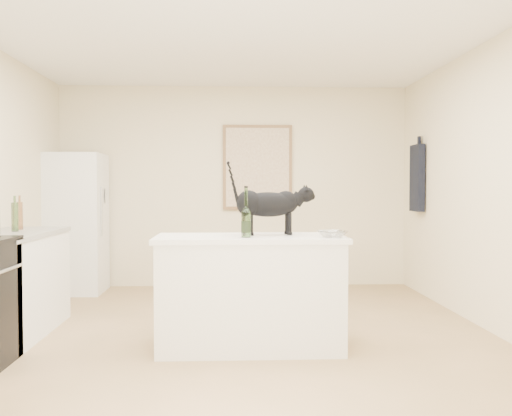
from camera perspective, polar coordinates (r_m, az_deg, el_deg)
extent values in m
plane|color=tan|center=(4.91, -1.88, -13.11)|extent=(5.50, 5.50, 0.00)
plane|color=white|center=(4.92, -1.91, 17.54)|extent=(5.50, 5.50, 0.00)
plane|color=beige|center=(7.49, -2.16, 2.15)|extent=(4.50, 0.00, 4.50)
plane|color=beige|center=(1.99, -0.91, 2.56)|extent=(4.50, 0.00, 4.50)
plane|color=beige|center=(5.28, 23.37, 2.05)|extent=(0.00, 5.50, 5.50)
cube|color=white|center=(4.63, -0.60, -8.60)|extent=(1.44, 0.67, 0.86)
cube|color=white|center=(4.56, -0.60, -3.04)|extent=(1.50, 0.70, 0.04)
cube|color=white|center=(5.45, -23.05, -7.13)|extent=(0.60, 1.40, 0.86)
cube|color=gray|center=(5.40, -23.11, -2.41)|extent=(0.62, 1.44, 0.04)
cube|color=white|center=(7.35, -17.51, -1.45)|extent=(0.68, 0.68, 1.70)
cube|color=brown|center=(7.48, 0.15, 4.06)|extent=(0.90, 0.03, 1.10)
cube|color=beige|center=(7.46, 0.16, 4.07)|extent=(0.82, 0.00, 1.02)
cube|color=black|center=(7.16, 15.73, 2.88)|extent=(0.08, 0.34, 0.80)
cylinder|color=#336327|center=(4.41, -1.00, -0.69)|extent=(0.09, 0.09, 0.35)
imported|color=white|center=(4.45, 7.61, -2.58)|extent=(0.28, 0.28, 0.05)
cube|color=white|center=(7.36, -14.73, 1.19)|extent=(0.03, 0.14, 0.18)
cylinder|color=#1D4918|center=(5.43, -22.85, -0.83)|extent=(0.06, 0.06, 0.25)
cylinder|color=brown|center=(5.66, -22.43, -0.72)|extent=(0.06, 0.06, 0.25)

